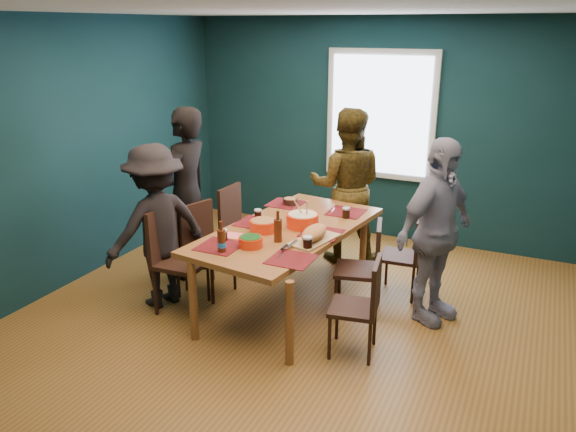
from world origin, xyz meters
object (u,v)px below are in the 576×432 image
person_right (436,232)px  person_near_left (156,227)px  chair_right_near (364,300)px  person_back (346,186)px  chair_left_mid (204,240)px  bowl_salad (263,225)px  chair_left_far (238,221)px  chair_left_near (173,251)px  bowl_herbs (251,241)px  bowl_dumpling (303,220)px  cutting_board (314,234)px  chair_right_mid (367,262)px  person_far_left (186,194)px  dining_table (288,235)px  chair_right_far (409,250)px

person_right → person_near_left: size_ratio=1.08×
chair_right_near → person_back: size_ratio=0.48×
chair_left_mid → bowl_salad: bearing=8.6°
chair_left_far → person_back: (1.01, 0.71, 0.34)m
chair_left_near → bowl_herbs: 0.87m
chair_right_near → bowl_dumpling: bearing=132.3°
bowl_herbs → cutting_board: size_ratio=0.33×
chair_right_near → person_right: person_right is taller
chair_right_mid → person_far_left: size_ratio=0.49×
bowl_herbs → chair_right_mid: bearing=39.0°
chair_left_far → person_right: (2.19, -0.30, 0.31)m
person_far_left → chair_right_near: bearing=74.4°
chair_right_near → person_far_left: bearing=152.2°
chair_left_near → person_near_left: person_near_left is taller
dining_table → person_right: 1.35m
chair_left_far → chair_right_near: chair_left_far is taller
chair_left_near → chair_right_near: (1.86, -0.02, -0.10)m
chair_right_near → bowl_salad: 1.22m
dining_table → person_far_left: (-1.26, 0.18, 0.20)m
chair_left_far → chair_right_mid: bearing=-12.8°
chair_right_mid → chair_left_far: bearing=149.8°
chair_right_far → person_back: size_ratio=0.48×
bowl_salad → bowl_herbs: bearing=-78.6°
chair_left_mid → chair_right_mid: (1.66, 0.17, -0.00)m
person_right → person_near_left: person_right is taller
person_right → bowl_herbs: bearing=145.7°
chair_right_mid → person_right: person_right is taller
dining_table → person_far_left: person_far_left is taller
chair_left_near → person_back: (1.06, 1.83, 0.29)m
dining_table → chair_right_mid: (0.74, 0.12, -0.19)m
chair_right_mid → bowl_dumpling: 0.71m
person_back → bowl_herbs: 1.86m
person_right → cutting_board: (-0.96, -0.49, -0.00)m
chair_right_far → bowl_dumpling: bearing=-151.7°
bowl_herbs → person_far_left: bearing=147.8°
chair_left_near → person_near_left: size_ratio=0.64×
chair_right_far → bowl_salad: bearing=-148.9°
chair_right_near → person_far_left: (-2.18, 0.73, 0.42)m
chair_left_far → chair_right_far: 1.89m
chair_left_far → person_right: 2.23m
bowl_dumpling → cutting_board: size_ratio=0.49×
chair_left_far → cutting_board: 1.49m
bowl_dumpling → chair_left_mid: bearing=-172.2°
chair_right_mid → person_right: bearing=1.6°
chair_left_near → person_far_left: bearing=111.6°
dining_table → person_right: size_ratio=1.28×
chair_right_far → chair_right_near: size_ratio=1.00×
bowl_salad → bowl_herbs: size_ratio=1.23×
chair_left_far → cutting_board: (1.23, -0.79, 0.31)m
chair_right_near → person_back: (-0.80, 1.84, 0.39)m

